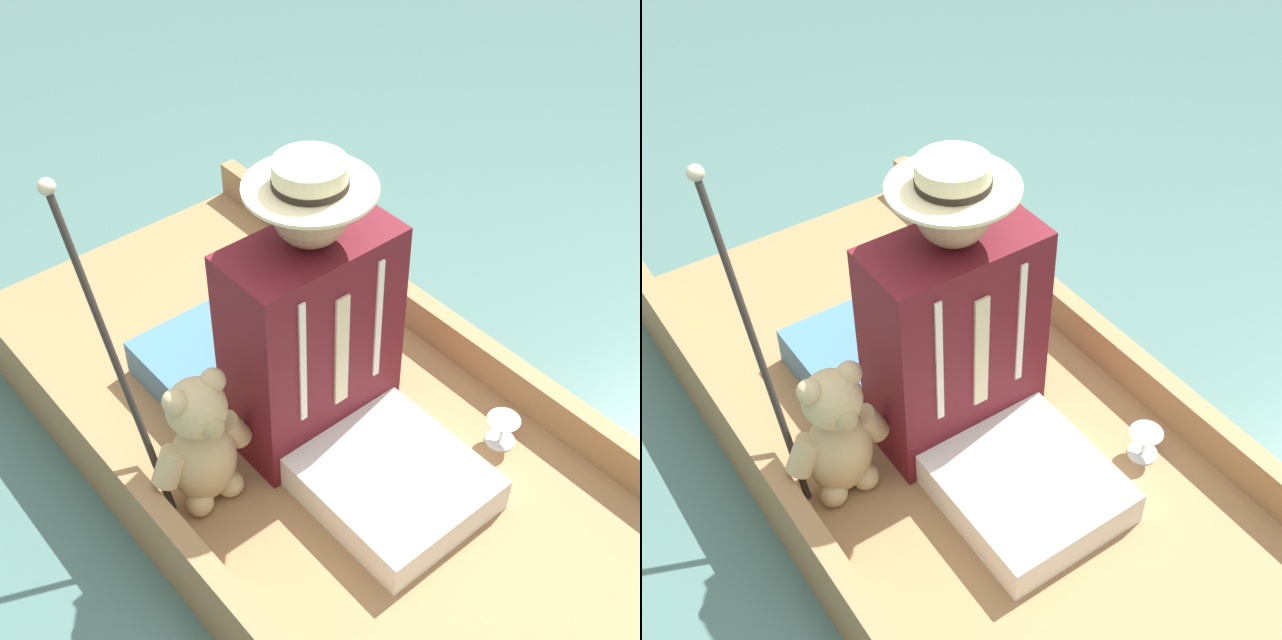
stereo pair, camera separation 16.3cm
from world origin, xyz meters
TOP-DOWN VIEW (x-y plane):
  - ground_plane at (0.00, 0.00)m, footprint 16.00×16.00m
  - punt_boat at (0.00, 0.00)m, footprint 1.16×2.54m
  - seat_cushion at (0.03, -0.44)m, footprint 0.54×0.38m
  - seated_person at (-0.01, -0.01)m, footprint 0.47×0.75m
  - teddy_bear at (0.38, -0.07)m, footprint 0.31×0.18m
  - wine_glass at (-0.39, 0.32)m, footprint 0.10×0.10m
  - walking_cane at (0.48, -0.31)m, footprint 0.04×0.40m

SIDE VIEW (x-z plane):
  - ground_plane at x=0.00m, z-range 0.00..0.00m
  - punt_boat at x=0.00m, z-range -0.05..0.22m
  - seat_cushion at x=0.03m, z-range 0.14..0.26m
  - wine_glass at x=-0.39m, z-range 0.16..0.25m
  - teddy_bear at x=0.38m, z-range 0.12..0.57m
  - seated_person at x=-0.01m, z-range 0.02..0.92m
  - walking_cane at x=0.48m, z-range 0.21..1.09m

